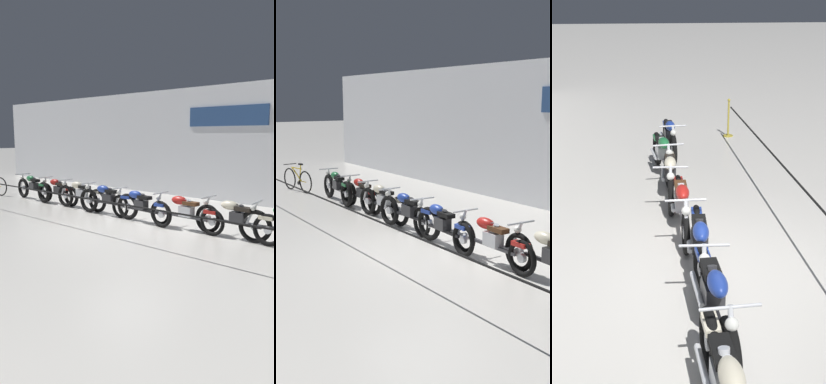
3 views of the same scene
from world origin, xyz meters
The scene contains 8 objects.
ground_plane centered at (0.00, 0.00, 0.00)m, with size 120.00×120.00×0.00m, color silver.
motorcycle_blue_3 centered at (-1.32, 0.48, 0.47)m, with size 2.38×0.62×0.96m.
motorcycle_blue_4 centered at (-0.02, 0.46, 0.47)m, with size 2.31×0.62×0.92m.
motorcycle_red_5 centered at (1.40, 0.57, 0.46)m, with size 2.29×0.62×0.91m.
motorcycle_cream_6 centered at (2.78, 0.65, 0.47)m, with size 2.30×0.62×0.94m.
motorcycle_green_7 centered at (4.03, 0.72, 0.49)m, with size 2.33×0.63×0.96m.
motorcycle_blue_8 centered at (5.46, 0.45, 0.47)m, with size 2.15×0.62×0.94m.
stanchion_mid_left centered at (6.98, -1.31, 0.36)m, with size 0.28×0.28×1.05m.
Camera 3 is at (-5.88, 1.29, 3.74)m, focal length 45.00 mm.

